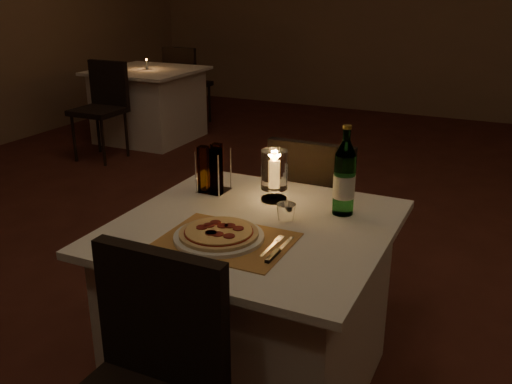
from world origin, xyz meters
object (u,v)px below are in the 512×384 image
at_px(chair_near, 144,378).
at_px(hurricane_candle, 274,172).
at_px(tumbler, 286,213).
at_px(chair_far, 316,207).
at_px(main_table, 254,308).
at_px(plate, 219,237).
at_px(neighbor_table_left, 149,104).
at_px(water_bottle, 344,179).
at_px(pizza, 219,233).

distance_m(chair_near, hurricane_candle, 1.02).
bearing_deg(tumbler, hurricane_candle, 124.74).
bearing_deg(chair_far, main_table, -90.00).
xyz_separation_m(chair_near, tumbler, (0.10, 0.78, 0.23)).
relative_size(plate, hurricane_candle, 1.49).
height_order(main_table, chair_far, chair_far).
xyz_separation_m(chair_near, neighbor_table_left, (-2.71, 3.83, -0.18)).
height_order(plate, tumbler, tumbler).
bearing_deg(water_bottle, plate, -127.36).
xyz_separation_m(main_table, pizza, (-0.05, -0.18, 0.39)).
height_order(pizza, hurricane_candle, hurricane_candle).
bearing_deg(neighbor_table_left, hurricane_candle, -46.86).
distance_m(pizza, water_bottle, 0.54).
relative_size(chair_far, hurricane_candle, 4.20).
xyz_separation_m(chair_far, pizza, (-0.05, -0.89, 0.22)).
bearing_deg(hurricane_candle, plate, -92.81).
bearing_deg(neighbor_table_left, chair_far, -41.55).
xyz_separation_m(plate, water_bottle, (0.32, 0.42, 0.13)).
bearing_deg(chair_near, plate, 95.35).
distance_m(tumbler, neighbor_table_left, 4.17).
distance_m(pizza, hurricane_candle, 0.45).
xyz_separation_m(chair_far, plate, (-0.05, -0.89, 0.20)).
height_order(main_table, water_bottle, water_bottle).
bearing_deg(chair_near, main_table, 90.00).
height_order(main_table, chair_near, chair_near).
height_order(hurricane_candle, neighbor_table_left, hurricane_candle).
height_order(main_table, neighbor_table_left, same).
bearing_deg(tumbler, chair_far, 99.11).
height_order(tumbler, hurricane_candle, hurricane_candle).
bearing_deg(pizza, tumbler, 57.53).
relative_size(main_table, neighbor_table_left, 1.00).
relative_size(pizza, hurricane_candle, 1.31).
distance_m(tumbler, water_bottle, 0.27).
relative_size(chair_far, plate, 2.81).
bearing_deg(pizza, chair_near, -84.64).
bearing_deg(hurricane_candle, pizza, -92.82).
xyz_separation_m(main_table, neighbor_table_left, (-2.71, 3.12, 0.00)).
height_order(water_bottle, hurricane_candle, water_bottle).
distance_m(main_table, plate, 0.42).
bearing_deg(neighbor_table_left, chair_near, -54.72).
distance_m(chair_far, water_bottle, 0.64).
bearing_deg(main_table, chair_far, 90.00).
xyz_separation_m(tumbler, hurricane_candle, (-0.13, 0.19, 0.09)).
relative_size(main_table, water_bottle, 2.83).
distance_m(main_table, pizza, 0.44).
bearing_deg(chair_far, neighbor_table_left, 138.45).
distance_m(main_table, hurricane_candle, 0.55).
bearing_deg(tumbler, main_table, -148.87).
distance_m(chair_near, water_bottle, 1.05).
xyz_separation_m(main_table, chair_near, (-0.00, -0.71, 0.18)).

